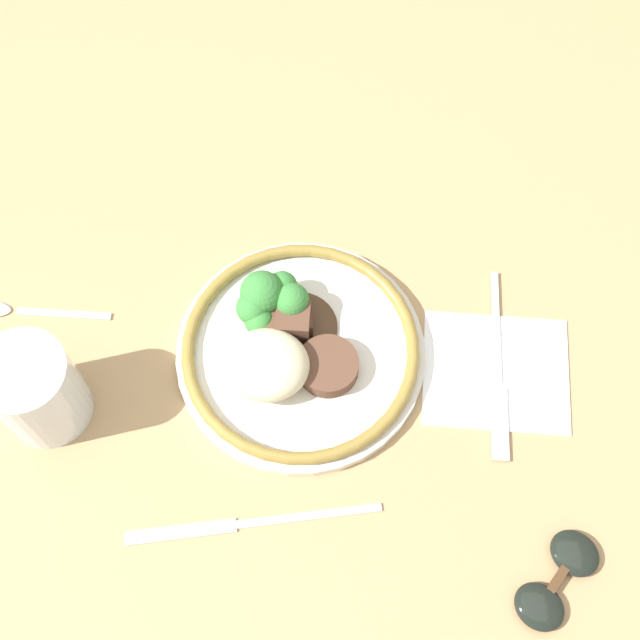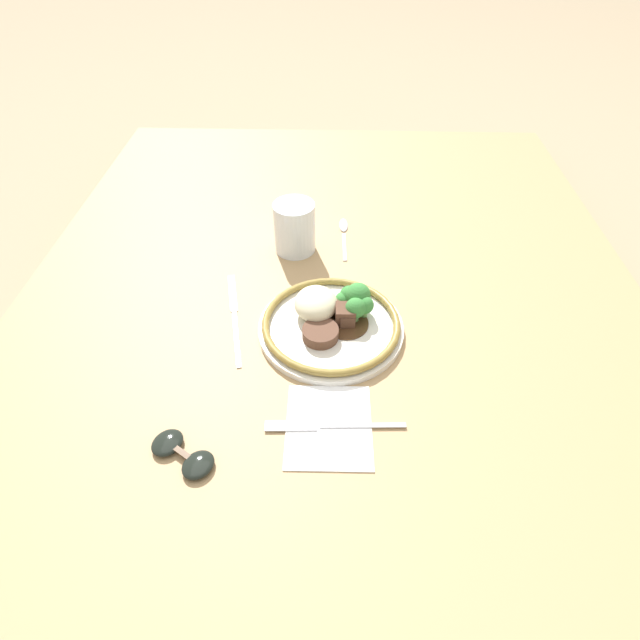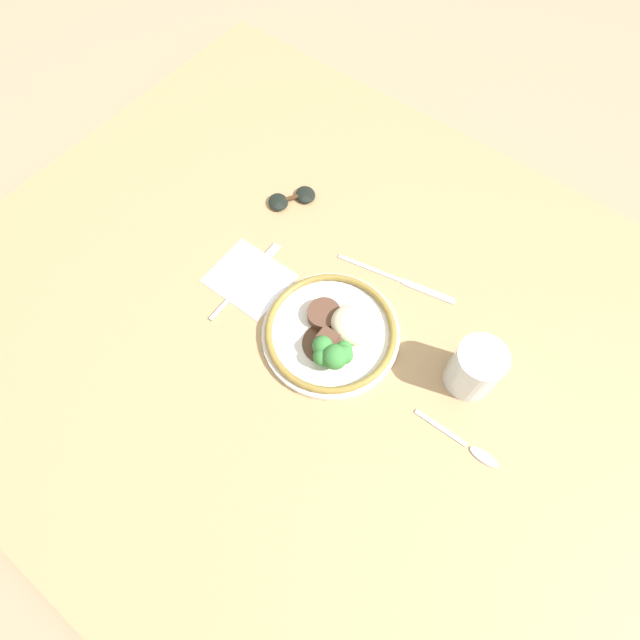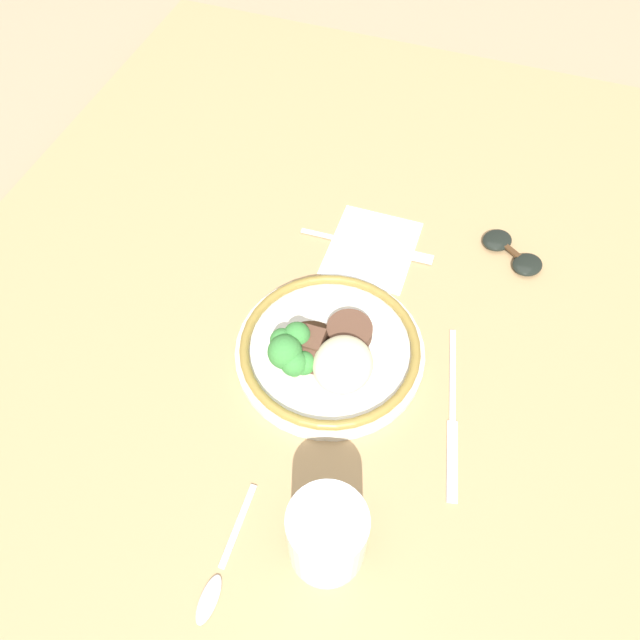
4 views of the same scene
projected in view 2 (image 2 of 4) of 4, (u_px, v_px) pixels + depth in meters
ground_plane at (333, 332)px, 0.88m from camera, size 8.00×8.00×0.00m
dining_table at (333, 322)px, 0.87m from camera, size 1.49×1.11×0.05m
napkin at (332, 426)px, 0.68m from camera, size 0.14×0.12×0.00m
plate at (336, 320)px, 0.81m from camera, size 0.24×0.24×0.06m
juice_glass at (296, 230)px, 0.95m from camera, size 0.08×0.08×0.10m
fork at (324, 426)px, 0.68m from camera, size 0.02×0.19×0.00m
knife at (236, 314)px, 0.84m from camera, size 0.22×0.06×0.00m
spoon at (345, 230)px, 1.02m from camera, size 0.15×0.02×0.01m
sunglasses at (185, 454)px, 0.64m from camera, size 0.09×0.10×0.01m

